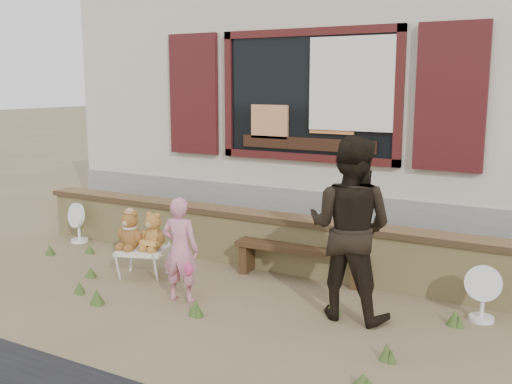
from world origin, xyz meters
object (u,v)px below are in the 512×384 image
Objects in this scene: folding_chair at (143,251)px; teddy_bear_right at (154,230)px; bench at (301,254)px; teddy_bear_left at (131,229)px; child at (180,250)px; adult at (350,228)px.

folding_chair is 0.29m from teddy_bear_right.
bench is 3.41× the size of teddy_bear_left.
child is at bearing -52.03° from teddy_bear_right.
child is (0.99, -0.37, -0.01)m from teddy_bear_left.
folding_chair is 0.29m from teddy_bear_left.
adult is at bearing -18.38° from folding_chair.
child reaches higher than teddy_bear_left.
bench is 1.49m from child.
teddy_bear_left is at bearing 180.00° from folding_chair.
teddy_bear_right is at bearing -0.00° from teddy_bear_left.
child is 0.62× the size of adult.
bench is at bearing 7.13° from teddy_bear_left.
bench reaches higher than folding_chair.
teddy_bear_left reaches higher than folding_chair.
teddy_bear_left is (-0.13, -0.05, 0.26)m from folding_chair.
teddy_bear_left is 0.42× the size of child.
bench is 2.36× the size of folding_chair.
folding_chair is at bearing -180.00° from teddy_bear_right.
bench is 1.32m from adult.
adult is at bearing -19.45° from teddy_bear_right.
bench is 1.82m from folding_chair.
child is at bearing -40.01° from teddy_bear_left.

